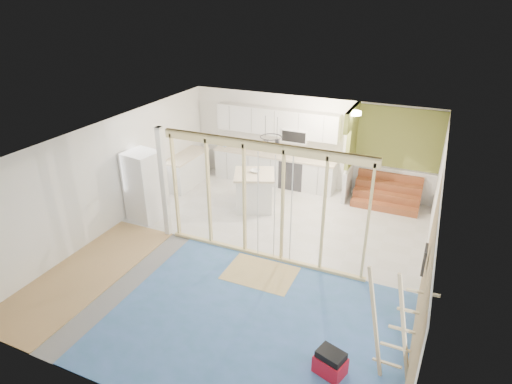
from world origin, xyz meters
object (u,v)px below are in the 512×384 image
at_px(ladder, 393,328).
at_px(island, 254,191).
at_px(fridge, 145,186).
at_px(toolbox, 330,363).

bearing_deg(ladder, island, 146.53).
distance_m(fridge, toolbox, 6.21).
xyz_separation_m(island, toolbox, (3.21, -4.47, -0.29)).
height_order(fridge, toolbox, fridge).
distance_m(fridge, ladder, 6.74).
bearing_deg(island, fridge, -167.55).
relative_size(fridge, ladder, 0.97).
distance_m(toolbox, ladder, 1.09).
bearing_deg(toolbox, ladder, 38.73).
bearing_deg(island, toolbox, -76.96).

